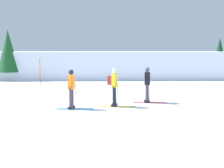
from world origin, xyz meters
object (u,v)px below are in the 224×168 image
Objects in this scene: skier_yellow at (114,86)px; conifer_far_left at (219,54)px; skier_black at (147,84)px; trail_marker_pole at (40,72)px; conifer_far_right at (8,51)px; skier_orange at (71,88)px.

conifer_far_left is (10.38, 16.66, 1.17)m from skier_yellow.
skier_black is at bearing -119.33° from conifer_far_left.
conifer_far_right is at bearing 129.25° from trail_marker_pole.
conifer_far_left is at bearing 60.67° from skier_black.
trail_marker_pole is 0.54× the size of conifer_far_left.
skier_yellow is at bearing -55.95° from conifer_far_right.
skier_orange is 0.41× the size of conifer_far_right.
skier_yellow is 1.00× the size of skier_black.
skier_black is at bearing 33.66° from skier_yellow.
conifer_far_left reaches higher than trail_marker_pole.
skier_black is 3.85m from skier_orange.
conifer_far_left is at bearing 58.07° from skier_yellow.
skier_orange is at bearing -154.17° from skier_black.
trail_marker_pole is 0.48× the size of conifer_far_right.
trail_marker_pole is at bearing 121.14° from skier_yellow.
trail_marker_pole reaches higher than skier_yellow.
conifer_far_right is (-8.29, 12.26, 1.46)m from skier_yellow.
conifer_far_right is (-18.67, -4.39, 0.29)m from conifer_far_left.
skier_black and skier_orange have the same top height.
conifer_far_right reaches higher than conifer_far_left.
conifer_far_left is at bearing 13.25° from conifer_far_right.
skier_yellow is 14.87m from conifer_far_right.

